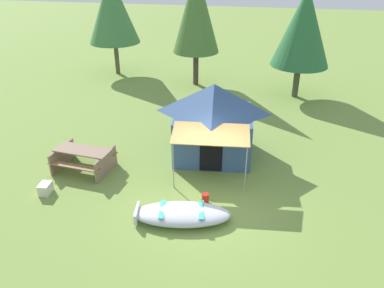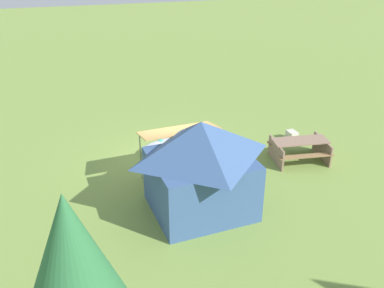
# 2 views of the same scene
# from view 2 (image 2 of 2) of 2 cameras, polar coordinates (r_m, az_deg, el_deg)

# --- Properties ---
(ground_plane) EXTENTS (80.00, 80.00, 0.00)m
(ground_plane) POSITION_cam_2_polar(r_m,az_deg,el_deg) (14.63, -3.01, -2.78)
(ground_plane) COLOR olive
(beached_rowboat) EXTENTS (2.89, 1.53, 0.40)m
(beached_rowboat) POSITION_cam_2_polar(r_m,az_deg,el_deg) (15.60, -1.96, 0.03)
(beached_rowboat) COLOR silver
(beached_rowboat) RESTS_ON ground_plane
(canvas_cabin_tent) EXTENTS (3.10, 3.87, 2.73)m
(canvas_cabin_tent) POSITION_cam_2_polar(r_m,az_deg,el_deg) (11.62, 1.19, -2.93)
(canvas_cabin_tent) COLOR #395789
(canvas_cabin_tent) RESTS_ON ground_plane
(picnic_table) EXTENTS (2.06, 1.64, 0.78)m
(picnic_table) POSITION_cam_2_polar(r_m,az_deg,el_deg) (15.15, 14.32, -0.47)
(picnic_table) COLOR #8B6C59
(picnic_table) RESTS_ON ground_plane
(cooler_box) EXTENTS (0.36, 0.47, 0.35)m
(cooler_box) POSITION_cam_2_polar(r_m,az_deg,el_deg) (16.77, 13.32, 1.13)
(cooler_box) COLOR beige
(cooler_box) RESTS_ON ground_plane
(fuel_can) EXTENTS (0.31, 0.31, 0.30)m
(fuel_can) POSITION_cam_2_polar(r_m,az_deg,el_deg) (14.69, -3.05, -1.97)
(fuel_can) COLOR red
(fuel_can) RESTS_ON ground_plane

